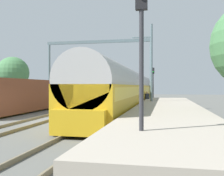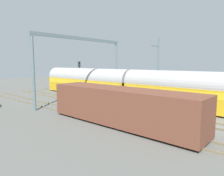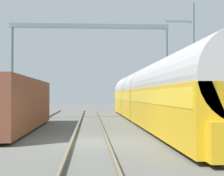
{
  "view_description": "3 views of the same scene",
  "coord_description": "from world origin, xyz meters",
  "px_view_note": "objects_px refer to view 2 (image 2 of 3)",
  "views": [
    {
      "loc": [
        7.98,
        -16.52,
        2.26
      ],
      "look_at": [
        4.35,
        1.53,
        2.14
      ],
      "focal_mm": 42.4,
      "sensor_mm": 36.0,
      "label": 1
    },
    {
      "loc": [
        -16.6,
        -4.88,
        4.81
      ],
      "look_at": [
        0.29,
        10.04,
        2.06
      ],
      "focal_mm": 33.26,
      "sensor_mm": 36.0,
      "label": 2
    },
    {
      "loc": [
        0.01,
        -15.29,
        1.97
      ],
      "look_at": [
        2.18,
        20.35,
        2.67
      ],
      "focal_mm": 58.28,
      "sensor_mm": 36.0,
      "label": 3
    }
  ],
  "objects_px": {
    "railway_signal_far": "(79,72)",
    "catenary_gantry": "(82,56)",
    "freight_car": "(120,106)",
    "person_crossing": "(129,90)",
    "passenger_train": "(130,85)"
  },
  "relations": [
    {
      "from": "railway_signal_far",
      "to": "catenary_gantry",
      "type": "relative_size",
      "value": 0.38
    },
    {
      "from": "railway_signal_far",
      "to": "person_crossing",
      "type": "bearing_deg",
      "value": -91.02
    },
    {
      "from": "catenary_gantry",
      "to": "person_crossing",
      "type": "bearing_deg",
      "value": -22.32
    },
    {
      "from": "freight_car",
      "to": "catenary_gantry",
      "type": "xyz_separation_m",
      "value": [
        4.35,
        9.53,
        4.21
      ]
    },
    {
      "from": "person_crossing",
      "to": "railway_signal_far",
      "type": "bearing_deg",
      "value": -125.11
    },
    {
      "from": "railway_signal_far",
      "to": "passenger_train",
      "type": "bearing_deg",
      "value": -98.95
    },
    {
      "from": "railway_signal_far",
      "to": "catenary_gantry",
      "type": "bearing_deg",
      "value": -127.58
    },
    {
      "from": "catenary_gantry",
      "to": "railway_signal_far",
      "type": "bearing_deg",
      "value": 52.42
    },
    {
      "from": "freight_car",
      "to": "person_crossing",
      "type": "relative_size",
      "value": 7.51
    },
    {
      "from": "passenger_train",
      "to": "catenary_gantry",
      "type": "xyz_separation_m",
      "value": [
        -4.35,
        4.03,
        3.71
      ]
    },
    {
      "from": "catenary_gantry",
      "to": "passenger_train",
      "type": "bearing_deg",
      "value": -42.78
    },
    {
      "from": "person_crossing",
      "to": "railway_signal_far",
      "type": "distance_m",
      "value": 10.87
    },
    {
      "from": "freight_car",
      "to": "railway_signal_far",
      "type": "relative_size",
      "value": 2.59
    },
    {
      "from": "passenger_train",
      "to": "railway_signal_far",
      "type": "relative_size",
      "value": 6.56
    },
    {
      "from": "passenger_train",
      "to": "person_crossing",
      "type": "relative_size",
      "value": 18.99
    }
  ]
}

